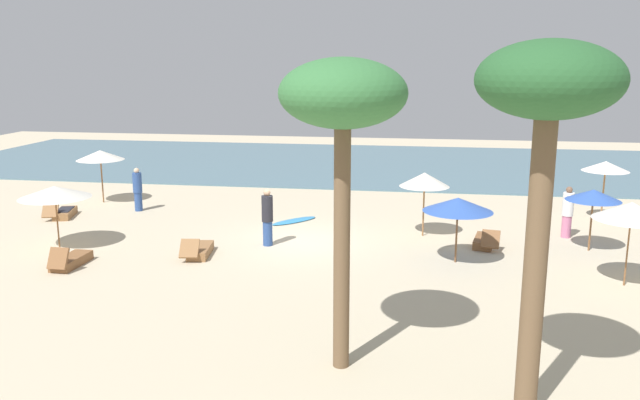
{
  "coord_description": "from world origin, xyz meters",
  "views": [
    {
      "loc": [
        3.97,
        -20.58,
        6.04
      ],
      "look_at": [
        0.45,
        1.73,
        1.1
      ],
      "focal_mm": 36.13,
      "sensor_mm": 36.0,
      "label": 1
    }
  ],
  "objects_px": {
    "umbrella_6": "(55,192)",
    "umbrella_5": "(100,155)",
    "palm_2": "(343,103)",
    "palm_1": "(548,100)",
    "umbrella_3": "(425,180)",
    "person_1": "(138,189)",
    "umbrella_2": "(458,205)",
    "lounger_0": "(199,251)",
    "lounger_3": "(64,213)",
    "lounger_1": "(70,261)",
    "person_2": "(267,217)",
    "surfboard": "(294,221)",
    "person_3": "(541,188)",
    "person_0": "(567,212)",
    "umbrella_0": "(606,166)",
    "lounger_2": "(485,241)",
    "umbrella_4": "(594,195)",
    "umbrella_1": "(632,211)"
  },
  "relations": [
    {
      "from": "lounger_0",
      "to": "person_3",
      "type": "bearing_deg",
      "value": 34.44
    },
    {
      "from": "person_3",
      "to": "palm_2",
      "type": "height_order",
      "value": "palm_2"
    },
    {
      "from": "person_2",
      "to": "person_1",
      "type": "bearing_deg",
      "value": 147.58
    },
    {
      "from": "umbrella_3",
      "to": "lounger_3",
      "type": "relative_size",
      "value": 1.25
    },
    {
      "from": "umbrella_0",
      "to": "lounger_1",
      "type": "height_order",
      "value": "umbrella_0"
    },
    {
      "from": "person_0",
      "to": "palm_1",
      "type": "relative_size",
      "value": 0.28
    },
    {
      "from": "palm_2",
      "to": "surfboard",
      "type": "xyz_separation_m",
      "value": [
        -3.23,
        11.43,
        -5.21
      ]
    },
    {
      "from": "lounger_2",
      "to": "person_3",
      "type": "xyz_separation_m",
      "value": [
        2.65,
        5.47,
        0.81
      ]
    },
    {
      "from": "lounger_0",
      "to": "lounger_3",
      "type": "relative_size",
      "value": 0.99
    },
    {
      "from": "person_1",
      "to": "lounger_1",
      "type": "bearing_deg",
      "value": -81.5
    },
    {
      "from": "umbrella_4",
      "to": "person_3",
      "type": "height_order",
      "value": "umbrella_4"
    },
    {
      "from": "lounger_0",
      "to": "palm_2",
      "type": "bearing_deg",
      "value": -51.44
    },
    {
      "from": "umbrella_0",
      "to": "lounger_2",
      "type": "distance_m",
      "value": 6.55
    },
    {
      "from": "umbrella_3",
      "to": "palm_2",
      "type": "relative_size",
      "value": 0.37
    },
    {
      "from": "person_1",
      "to": "surfboard",
      "type": "xyz_separation_m",
      "value": [
        6.62,
        -0.78,
        -0.86
      ]
    },
    {
      "from": "umbrella_3",
      "to": "person_1",
      "type": "bearing_deg",
      "value": 169.92
    },
    {
      "from": "umbrella_2",
      "to": "lounger_0",
      "type": "height_order",
      "value": "umbrella_2"
    },
    {
      "from": "umbrella_5",
      "to": "lounger_3",
      "type": "height_order",
      "value": "umbrella_5"
    },
    {
      "from": "umbrella_6",
      "to": "umbrella_5",
      "type": "bearing_deg",
      "value": 105.52
    },
    {
      "from": "lounger_1",
      "to": "palm_2",
      "type": "xyz_separation_m",
      "value": [
        8.78,
        -5.07,
        5.08
      ]
    },
    {
      "from": "umbrella_2",
      "to": "lounger_2",
      "type": "relative_size",
      "value": 1.18
    },
    {
      "from": "palm_1",
      "to": "umbrella_5",
      "type": "bearing_deg",
      "value": 136.39
    },
    {
      "from": "umbrella_5",
      "to": "person_3",
      "type": "bearing_deg",
      "value": 3.71
    },
    {
      "from": "lounger_2",
      "to": "palm_1",
      "type": "bearing_deg",
      "value": -91.33
    },
    {
      "from": "umbrella_4",
      "to": "person_3",
      "type": "xyz_separation_m",
      "value": [
        -0.64,
        5.45,
        -0.84
      ]
    },
    {
      "from": "person_2",
      "to": "umbrella_3",
      "type": "bearing_deg",
      "value": 21.61
    },
    {
      "from": "umbrella_4",
      "to": "person_0",
      "type": "xyz_separation_m",
      "value": [
        -0.4,
        1.53,
        -0.93
      ]
    },
    {
      "from": "person_2",
      "to": "person_3",
      "type": "relative_size",
      "value": 0.99
    },
    {
      "from": "person_0",
      "to": "person_1",
      "type": "bearing_deg",
      "value": 174.85
    },
    {
      "from": "umbrella_6",
      "to": "person_2",
      "type": "distance_m",
      "value": 6.92
    },
    {
      "from": "person_2",
      "to": "surfboard",
      "type": "xyz_separation_m",
      "value": [
        0.24,
        3.27,
        -0.93
      ]
    },
    {
      "from": "umbrella_2",
      "to": "lounger_3",
      "type": "bearing_deg",
      "value": 167.01
    },
    {
      "from": "palm_2",
      "to": "palm_1",
      "type": "bearing_deg",
      "value": -20.01
    },
    {
      "from": "umbrella_5",
      "to": "surfboard",
      "type": "bearing_deg",
      "value": -13.04
    },
    {
      "from": "lounger_1",
      "to": "person_1",
      "type": "xyz_separation_m",
      "value": [
        -1.07,
        7.14,
        0.72
      ]
    },
    {
      "from": "person_1",
      "to": "palm_2",
      "type": "height_order",
      "value": "palm_2"
    },
    {
      "from": "umbrella_6",
      "to": "person_3",
      "type": "distance_m",
      "value": 18.26
    },
    {
      "from": "umbrella_6",
      "to": "person_2",
      "type": "bearing_deg",
      "value": 10.69
    },
    {
      "from": "umbrella_5",
      "to": "person_0",
      "type": "distance_m",
      "value": 18.8
    },
    {
      "from": "person_1",
      "to": "umbrella_2",
      "type": "bearing_deg",
      "value": -21.61
    },
    {
      "from": "person_1",
      "to": "person_3",
      "type": "distance_m",
      "value": 16.32
    },
    {
      "from": "umbrella_1",
      "to": "lounger_3",
      "type": "distance_m",
      "value": 20.03
    },
    {
      "from": "umbrella_2",
      "to": "umbrella_5",
      "type": "relative_size",
      "value": 0.93
    },
    {
      "from": "umbrella_5",
      "to": "person_0",
      "type": "xyz_separation_m",
      "value": [
        18.56,
        -2.73,
        -1.16
      ]
    },
    {
      "from": "umbrella_4",
      "to": "lounger_0",
      "type": "xyz_separation_m",
      "value": [
        -12.26,
        -2.52,
        -1.66
      ]
    },
    {
      "from": "umbrella_3",
      "to": "lounger_0",
      "type": "distance_m",
      "value": 7.98
    },
    {
      "from": "person_1",
      "to": "palm_1",
      "type": "xyz_separation_m",
      "value": [
        13.25,
        -13.45,
        4.52
      ]
    },
    {
      "from": "umbrella_3",
      "to": "umbrella_1",
      "type": "bearing_deg",
      "value": -38.13
    },
    {
      "from": "umbrella_3",
      "to": "palm_2",
      "type": "height_order",
      "value": "palm_2"
    },
    {
      "from": "palm_1",
      "to": "palm_2",
      "type": "bearing_deg",
      "value": 159.99
    }
  ]
}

